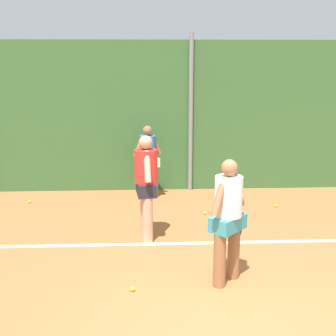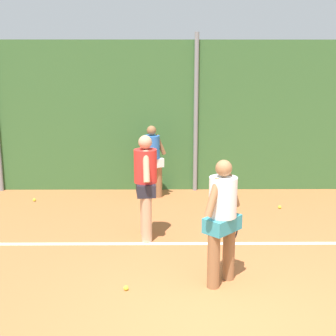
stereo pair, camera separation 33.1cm
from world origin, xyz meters
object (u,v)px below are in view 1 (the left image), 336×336
object	(u,v)px
player_midcourt	(146,182)
tennis_ball_3	(133,289)
tennis_ball_0	(205,213)
player_backcourt_far	(148,158)
tennis_ball_9	(276,206)
player_foreground_near	(228,215)
tennis_ball_5	(29,202)

from	to	relation	value
player_midcourt	tennis_ball_3	world-z (taller)	player_midcourt
tennis_ball_3	tennis_ball_0	bearing A→B (deg)	66.18
player_midcourt	player_backcourt_far	xyz separation A→B (m)	(0.04, 2.37, -0.10)
tennis_ball_9	tennis_ball_0	bearing A→B (deg)	-165.72
tennis_ball_3	player_backcourt_far	bearing A→B (deg)	86.75
player_foreground_near	player_midcourt	world-z (taller)	player_midcourt
player_foreground_near	player_backcourt_far	bearing A→B (deg)	58.42
player_backcourt_far	tennis_ball_9	size ratio (longest dim) A/B	24.54
player_midcourt	tennis_ball_3	size ratio (longest dim) A/B	27.32
tennis_ball_3	tennis_ball_5	bearing A→B (deg)	119.92
tennis_ball_9	player_foreground_near	bearing A→B (deg)	-116.13
player_backcourt_far	tennis_ball_9	world-z (taller)	player_backcourt_far
player_midcourt	player_backcourt_far	world-z (taller)	player_midcourt
tennis_ball_0	player_backcourt_far	bearing A→B (deg)	133.58
tennis_ball_0	tennis_ball_5	xyz separation A→B (m)	(-3.67, 0.93, 0.00)
player_midcourt	tennis_ball_0	size ratio (longest dim) A/B	27.32
player_foreground_near	player_midcourt	distance (m)	2.01
tennis_ball_0	tennis_ball_3	size ratio (longest dim) A/B	1.00
player_backcourt_far	tennis_ball_9	distance (m)	2.91
player_foreground_near	tennis_ball_3	world-z (taller)	player_foreground_near
player_backcourt_far	tennis_ball_0	distance (m)	1.85
tennis_ball_3	tennis_ball_5	size ratio (longest dim) A/B	1.00
player_foreground_near	tennis_ball_0	bearing A→B (deg)	42.57
tennis_ball_3	tennis_ball_5	world-z (taller)	same
player_midcourt	tennis_ball_3	distance (m)	2.14
player_backcourt_far	player_foreground_near	bearing A→B (deg)	81.13
tennis_ball_9	tennis_ball_5	bearing A→B (deg)	174.11
tennis_ball_3	tennis_ball_9	xyz separation A→B (m)	(2.90, 3.48, 0.00)
player_foreground_near	player_midcourt	size ratio (longest dim) A/B	0.97
tennis_ball_0	tennis_ball_5	distance (m)	3.79
player_foreground_near	tennis_ball_0	size ratio (longest dim) A/B	26.59
tennis_ball_0	tennis_ball_3	xyz separation A→B (m)	(-1.36, -3.08, 0.00)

